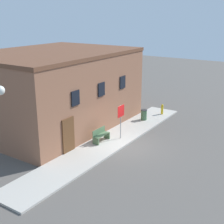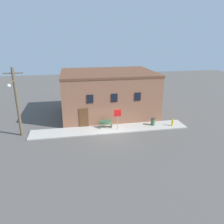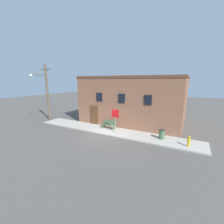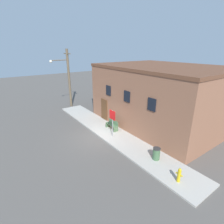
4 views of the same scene
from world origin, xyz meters
TOP-DOWN VIEW (x-y plane):
  - ground_plane at (0.00, 0.00)m, footprint 80.00×80.00m
  - sidewalk at (0.00, 1.18)m, footprint 16.82×2.36m
  - brick_building at (0.68, 6.57)m, footprint 11.43×8.55m
  - fire_hydrant at (6.98, 0.74)m, footprint 0.39×0.18m
  - stop_sign at (0.73, 0.84)m, footprint 0.75×0.06m
  - bench at (-0.41, 1.64)m, footprint 1.31×0.44m
  - trash_bin at (4.90, 1.33)m, footprint 0.48×0.48m
  - utility_pole at (-9.11, 1.34)m, footprint 1.80×2.24m

SIDE VIEW (x-z plane):
  - ground_plane at x=0.00m, z-range 0.00..0.00m
  - sidewalk at x=0.00m, z-range 0.00..0.11m
  - trash_bin at x=4.90m, z-range 0.11..0.92m
  - bench at x=-0.41m, z-range 0.09..0.94m
  - fire_hydrant at x=6.98m, z-range 0.11..0.94m
  - stop_sign at x=0.73m, z-range 0.57..2.82m
  - brick_building at x=0.68m, z-range 0.00..5.45m
  - utility_pole at x=-9.11m, z-range 0.27..7.12m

